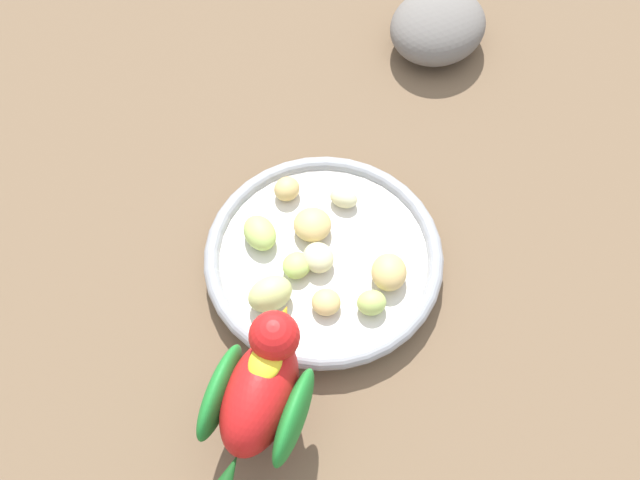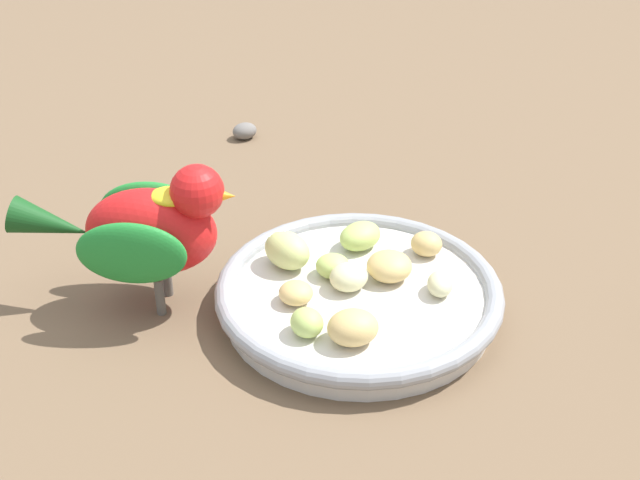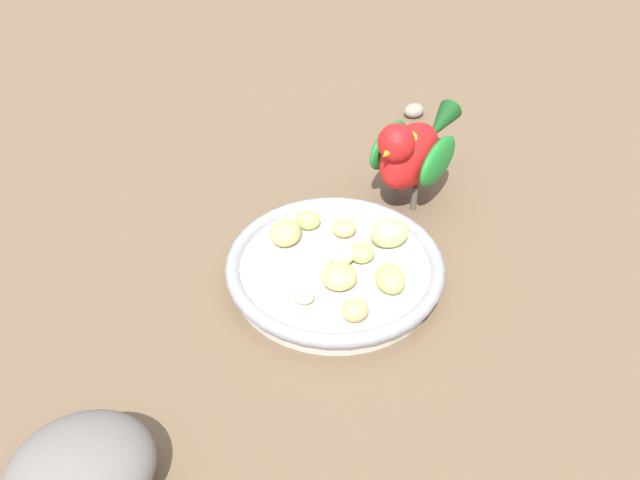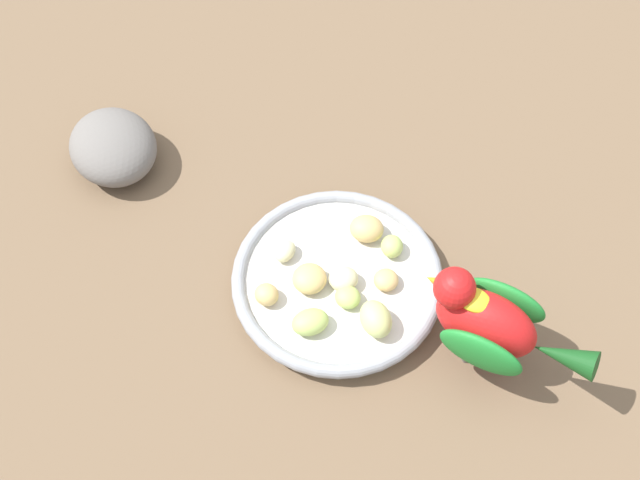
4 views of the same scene
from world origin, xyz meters
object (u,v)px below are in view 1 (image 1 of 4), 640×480
object	(u,v)px
apple_piece_0	(315,224)
rock_large	(438,26)
parrot	(258,398)
apple_piece_2	(324,257)
apple_piece_6	(390,277)
apple_piece_4	(270,294)
apple_piece_8	(372,303)
apple_piece_3	(297,265)
apple_piece_5	(287,189)
apple_piece_7	(325,302)
apple_piece_9	(260,233)
feeding_bowl	(324,259)
apple_piece_1	(344,198)

from	to	relation	value
apple_piece_0	rock_large	bearing A→B (deg)	142.97
apple_piece_0	parrot	size ratio (longest dim) A/B	0.22
apple_piece_2	apple_piece_6	world-z (taller)	apple_piece_6
apple_piece_4	apple_piece_8	xyz separation A→B (m)	(0.02, 0.08, -0.00)
apple_piece_2	apple_piece_3	world-z (taller)	apple_piece_2
apple_piece_5	parrot	xyz separation A→B (m)	(0.20, -0.05, 0.04)
apple_piece_0	apple_piece_3	size ratio (longest dim) A/B	1.34
apple_piece_6	apple_piece_7	distance (m)	0.06
apple_piece_8	apple_piece_9	size ratio (longest dim) A/B	0.69
apple_piece_8	apple_piece_9	distance (m)	0.12
apple_piece_2	apple_piece_5	size ratio (longest dim) A/B	1.18
apple_piece_5	apple_piece_4	bearing A→B (deg)	-15.25
apple_piece_3	rock_large	distance (m)	0.31
apple_piece_4	feeding_bowl	bearing A→B (deg)	124.70
apple_piece_3	apple_piece_9	world-z (taller)	apple_piece_9
apple_piece_1	rock_large	xyz separation A→B (m)	(-0.19, 0.13, 0.00)
apple_piece_6	feeding_bowl	bearing A→B (deg)	-123.59
feeding_bowl	apple_piece_4	size ratio (longest dim) A/B	5.43
apple_piece_9	apple_piece_2	bearing A→B (deg)	58.06
apple_piece_7	apple_piece_5	bearing A→B (deg)	-172.25
apple_piece_1	apple_piece_6	bearing A→B (deg)	16.05
apple_piece_3	apple_piece_7	world-z (taller)	apple_piece_3
apple_piece_1	apple_piece_3	xyz separation A→B (m)	(0.06, -0.05, 0.00)
apple_piece_9	apple_piece_8	bearing A→B (deg)	46.01
apple_piece_2	apple_piece_5	world-z (taller)	apple_piece_2
apple_piece_2	apple_piece_7	distance (m)	0.04
apple_piece_3	apple_piece_6	distance (m)	0.08
apple_piece_0	apple_piece_5	xyz separation A→B (m)	(-0.04, -0.02, -0.00)
apple_piece_2	apple_piece_9	bearing A→B (deg)	-121.94
apple_piece_3	apple_piece_6	xyz separation A→B (m)	(0.02, 0.08, 0.00)
apple_piece_3	apple_piece_8	xyz separation A→B (m)	(0.05, 0.06, 0.00)
apple_piece_8	apple_piece_1	bearing A→B (deg)	-177.28
apple_piece_1	apple_piece_6	world-z (taller)	apple_piece_6
parrot	rock_large	xyz separation A→B (m)	(-0.37, 0.23, -0.04)
feeding_bowl	parrot	bearing A→B (deg)	-27.85
apple_piece_5	parrot	bearing A→B (deg)	-13.39
apple_piece_4	apple_piece_5	size ratio (longest dim) A/B	1.59
apple_piece_1	apple_piece_7	distance (m)	0.10
apple_piece_1	apple_piece_5	distance (m)	0.05
apple_piece_3	apple_piece_5	world-z (taller)	apple_piece_5
apple_piece_6	apple_piece_7	world-z (taller)	apple_piece_6
apple_piece_8	apple_piece_9	world-z (taller)	apple_piece_9
apple_piece_0	apple_piece_7	xyz separation A→B (m)	(0.07, -0.00, -0.00)
apple_piece_0	rock_large	distance (m)	0.27
apple_piece_8	parrot	size ratio (longest dim) A/B	0.16
apple_piece_0	parrot	world-z (taller)	parrot
apple_piece_7	apple_piece_3	bearing A→B (deg)	-154.15
feeding_bowl	apple_piece_9	distance (m)	0.06
apple_piece_2	parrot	distance (m)	0.15
apple_piece_5	apple_piece_9	world-z (taller)	apple_piece_9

